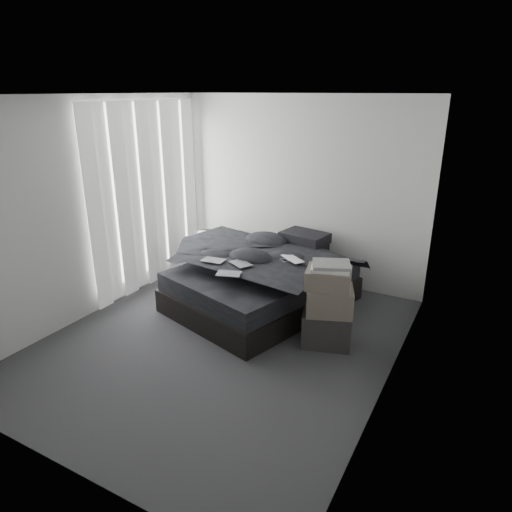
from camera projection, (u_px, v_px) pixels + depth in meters
The scene contains 25 objects.
floor at pixel (222, 340), 5.10m from camera, with size 3.60×4.20×0.01m, color #313133.
ceiling at pixel (215, 94), 4.21m from camera, with size 3.60×4.20×0.01m, color white.
wall_back at pixel (300, 191), 6.39m from camera, with size 3.60×0.01×2.60m, color beige.
wall_front at pixel (41, 311), 2.93m from camera, with size 3.60×0.01×2.60m, color beige.
wall_left at pixel (93, 209), 5.47m from camera, with size 0.01×4.20×2.60m, color beige.
wall_right at pixel (398, 258), 3.85m from camera, with size 0.01×4.20×2.60m, color beige.
window_left at pixel (144, 191), 6.18m from camera, with size 0.02×2.00×2.30m, color white.
curtain_left at pixel (148, 196), 6.18m from camera, with size 0.06×2.12×2.48m, color white.
bed at pixel (262, 294), 5.91m from camera, with size 1.64×2.16×0.29m, color black.
mattress at pixel (262, 275), 5.82m from camera, with size 1.57×2.10×0.23m, color black.
duvet at pixel (259, 259), 5.70m from camera, with size 1.59×1.84×0.25m, color black.
pillow_lower at pixel (301, 246), 6.35m from camera, with size 0.65×0.44×0.15m, color black.
pillow_upper at pixel (305, 237), 6.24m from camera, with size 0.61×0.42×0.14m, color black.
laptop at pixel (289, 254), 5.46m from camera, with size 0.35×0.22×0.03m, color silver.
comic_a at pixel (213, 254), 5.48m from camera, with size 0.27×0.18×0.01m, color black.
comic_b at pixel (241, 257), 5.38m from camera, with size 0.27×0.18×0.01m, color black.
comic_c at pixel (229, 266), 5.07m from camera, with size 0.27×0.18×0.01m, color black.
side_stand at pixel (206, 253), 6.91m from camera, with size 0.34×0.34×0.63m, color black.
papers at pixel (206, 233), 6.79m from camera, with size 0.24×0.18×0.01m, color white.
floor_books at pixel (182, 284), 6.40m from camera, with size 0.14×0.20×0.14m, color black.
box_lower at pixel (327, 328), 4.99m from camera, with size 0.52×0.41×0.38m, color black.
box_mid at pixel (329, 300), 4.86m from camera, with size 0.48×0.38×0.29m, color #594E46.
box_upper at pixel (329, 278), 4.79m from camera, with size 0.46×0.37×0.20m, color #594E46.
art_book_white at pixel (330, 267), 4.74m from camera, with size 0.39×0.32×0.04m, color silver.
art_book_snake at pixel (332, 265), 4.72m from camera, with size 0.38×0.30×0.04m, color silver.
Camera 1 is at (2.47, -3.75, 2.64)m, focal length 32.00 mm.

